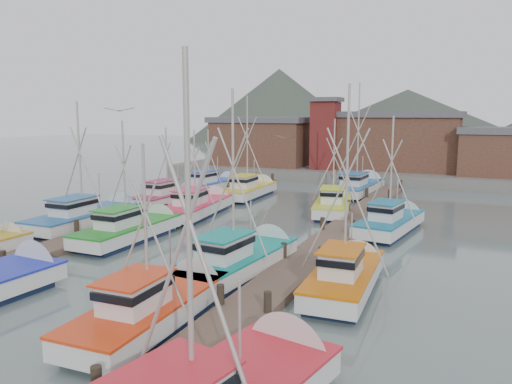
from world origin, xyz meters
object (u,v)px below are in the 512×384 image
at_px(boat_12, 250,190).
at_px(boat_4, 133,229).
at_px(lookout_tower, 325,133).
at_px(boat_8, 199,206).
at_px(boat_1, 159,306).

bearing_deg(boat_12, boat_4, -91.13).
relative_size(lookout_tower, boat_4, 0.99).
xyz_separation_m(lookout_tower, boat_8, (-2.72, -25.36, -4.88)).
bearing_deg(boat_8, boat_12, 82.92).
bearing_deg(boat_1, lookout_tower, 96.48).
bearing_deg(lookout_tower, boat_4, -94.23).
height_order(boat_1, boat_4, boat_4).
height_order(lookout_tower, boat_4, lookout_tower).
relative_size(boat_4, boat_12, 0.84).
xyz_separation_m(boat_4, boat_8, (-0.22, 8.47, -0.00)).
distance_m(boat_4, boat_8, 8.48).
bearing_deg(boat_1, boat_8, 114.41).
bearing_deg(lookout_tower, boat_8, -96.12).
bearing_deg(boat_8, boat_1, -70.25).
height_order(lookout_tower, boat_12, lookout_tower).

